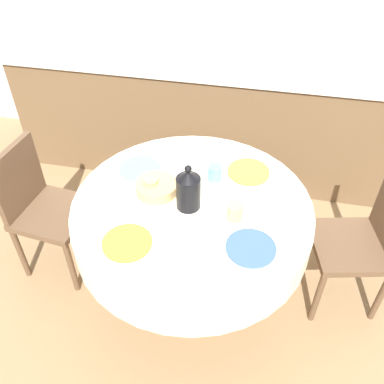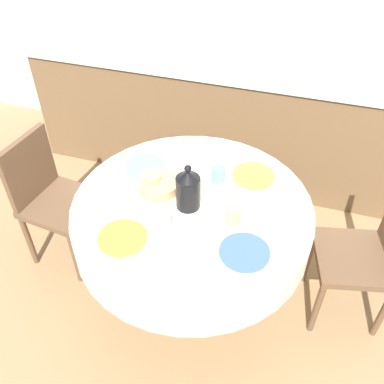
% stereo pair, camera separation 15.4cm
% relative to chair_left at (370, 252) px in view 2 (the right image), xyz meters
% --- Properties ---
extents(ground_plane, '(12.00, 12.00, 0.00)m').
position_rel_chair_left_xyz_m(ground_plane, '(-0.92, -0.21, -0.49)').
color(ground_plane, '#8E704C').
extents(kitchen_counter, '(3.24, 0.64, 0.93)m').
position_rel_chair_left_xyz_m(kitchen_counter, '(-0.92, 1.13, -0.02)').
color(kitchen_counter, brown).
rests_on(kitchen_counter, ground_plane).
extents(dining_table, '(1.21, 1.21, 0.77)m').
position_rel_chair_left_xyz_m(dining_table, '(-0.92, -0.21, 0.15)').
color(dining_table, olive).
rests_on(dining_table, ground_plane).
extents(chair_left, '(0.48, 0.48, 0.86)m').
position_rel_chair_left_xyz_m(chair_left, '(0.00, 0.00, 0.00)').
color(chair_left, brown).
rests_on(chair_left, ground_plane).
extents(chair_right, '(0.44, 0.44, 0.86)m').
position_rel_chair_left_xyz_m(chair_right, '(-1.86, -0.10, 0.00)').
color(chair_right, brown).
rests_on(chair_right, ground_plane).
extents(plate_near_left, '(0.23, 0.23, 0.01)m').
position_rel_chair_left_xyz_m(plate_near_left, '(-1.15, -0.53, 0.29)').
color(plate_near_left, yellow).
rests_on(plate_near_left, dining_table).
extents(cup_near_left, '(0.07, 0.07, 0.09)m').
position_rel_chair_left_xyz_m(cup_near_left, '(-0.99, -0.42, 0.32)').
color(cup_near_left, white).
rests_on(cup_near_left, dining_table).
extents(plate_near_right, '(0.23, 0.23, 0.01)m').
position_rel_chair_left_xyz_m(plate_near_right, '(-0.60, -0.44, 0.29)').
color(plate_near_right, '#3856AD').
rests_on(plate_near_right, dining_table).
extents(cup_near_right, '(0.07, 0.07, 0.09)m').
position_rel_chair_left_xyz_m(cup_near_right, '(-0.70, -0.27, 0.32)').
color(cup_near_right, '#DBB766').
rests_on(cup_near_right, dining_table).
extents(plate_far_left, '(0.23, 0.23, 0.01)m').
position_rel_chair_left_xyz_m(plate_far_left, '(-1.25, -0.00, 0.29)').
color(plate_far_left, '#60BCB7').
rests_on(plate_far_left, dining_table).
extents(cup_far_left, '(0.07, 0.07, 0.09)m').
position_rel_chair_left_xyz_m(cup_far_left, '(-1.14, -0.16, 0.32)').
color(cup_far_left, '#DBB766').
rests_on(cup_far_left, dining_table).
extents(plate_far_right, '(0.23, 0.23, 0.01)m').
position_rel_chair_left_xyz_m(plate_far_right, '(-0.67, 0.09, 0.29)').
color(plate_far_right, orange).
rests_on(plate_far_right, dining_table).
extents(cup_far_right, '(0.07, 0.07, 0.09)m').
position_rel_chair_left_xyz_m(cup_far_right, '(-0.84, 0.00, 0.32)').
color(cup_far_right, '#5BA39E').
rests_on(cup_far_right, dining_table).
extents(coffee_carafe, '(0.12, 0.12, 0.25)m').
position_rel_chair_left_xyz_m(coffee_carafe, '(-0.93, -0.23, 0.39)').
color(coffee_carafe, black).
rests_on(coffee_carafe, dining_table).
extents(bread_basket, '(0.21, 0.21, 0.06)m').
position_rel_chair_left_xyz_m(bread_basket, '(-1.11, -0.15, 0.31)').
color(bread_basket, tan).
rests_on(bread_basket, dining_table).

